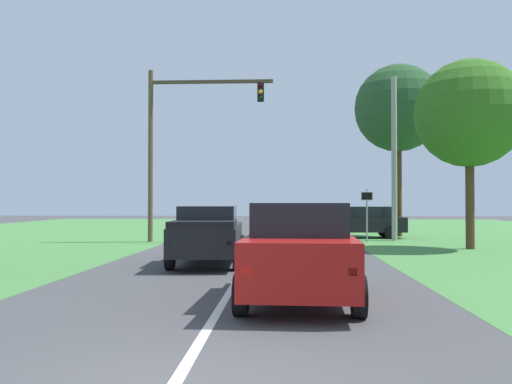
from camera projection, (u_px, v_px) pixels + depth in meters
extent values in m
plane|color=#424244|center=(247.00, 263.00, 17.30)|extent=(120.00, 120.00, 0.00)
cube|color=white|center=(183.00, 369.00, 6.32)|extent=(0.16, 41.69, 0.01)
cube|color=#9E1411|center=(300.00, 259.00, 10.67)|extent=(2.17, 4.78, 0.96)
cube|color=black|center=(300.00, 218.00, 10.92)|extent=(1.87, 2.98, 0.62)
cube|color=red|center=(246.00, 271.00, 8.43)|extent=(0.14, 0.07, 0.12)
cube|color=red|center=(353.00, 272.00, 8.28)|extent=(0.14, 0.07, 0.12)
cylinder|color=black|center=(256.00, 273.00, 12.20)|extent=(0.27, 0.73, 0.72)
cylinder|color=black|center=(345.00, 274.00, 12.03)|extent=(0.27, 0.73, 0.72)
cylinder|color=black|center=(241.00, 295.00, 9.29)|extent=(0.27, 0.73, 0.72)
cylinder|color=black|center=(359.00, 297.00, 9.12)|extent=(0.27, 0.73, 0.72)
cube|color=black|center=(209.00, 238.00, 17.32)|extent=(2.19, 5.68, 0.82)
cube|color=black|center=(208.00, 216.00, 17.05)|extent=(1.80, 2.20, 0.61)
cube|color=black|center=(204.00, 224.00, 15.60)|extent=(1.94, 2.21, 0.20)
cube|color=red|center=(170.00, 243.00, 14.56)|extent=(0.14, 0.07, 0.12)
cube|color=red|center=(229.00, 243.00, 14.55)|extent=(0.14, 0.07, 0.12)
cylinder|color=black|center=(186.00, 246.00, 19.05)|extent=(0.27, 0.81, 0.80)
cylinder|color=black|center=(241.00, 246.00, 19.04)|extent=(0.27, 0.81, 0.80)
cylinder|color=black|center=(170.00, 256.00, 15.58)|extent=(0.27, 0.81, 0.80)
cylinder|color=black|center=(237.00, 256.00, 15.57)|extent=(0.27, 0.81, 0.80)
cylinder|color=brown|center=(151.00, 156.00, 26.80)|extent=(0.24, 0.24, 8.51)
cube|color=#4C3D2B|center=(212.00, 82.00, 26.71)|extent=(6.08, 0.16, 0.16)
cube|color=black|center=(261.00, 92.00, 26.58)|extent=(0.32, 0.28, 0.90)
sphere|color=black|center=(261.00, 86.00, 26.44)|extent=(0.22, 0.22, 0.22)
sphere|color=orange|center=(261.00, 92.00, 26.43)|extent=(0.22, 0.22, 0.22)
sphere|color=black|center=(261.00, 98.00, 26.42)|extent=(0.22, 0.22, 0.22)
cylinder|color=gray|center=(367.00, 215.00, 26.70)|extent=(0.08, 0.08, 2.61)
cube|color=white|center=(367.00, 196.00, 26.68)|extent=(0.60, 0.03, 0.44)
cube|color=black|center=(367.00, 196.00, 26.67)|extent=(0.52, 0.01, 0.36)
cylinder|color=#4C351E|center=(399.00, 188.00, 31.00)|extent=(0.36, 0.36, 5.50)
sphere|color=#254B26|center=(398.00, 108.00, 31.09)|extent=(5.00, 5.00, 5.00)
cube|color=black|center=(360.00, 224.00, 29.56)|extent=(4.77, 1.92, 0.80)
cube|color=black|center=(365.00, 212.00, 29.57)|extent=(2.87, 1.67, 0.57)
cube|color=red|center=(316.00, 223.00, 30.39)|extent=(0.06, 0.14, 0.12)
cube|color=red|center=(319.00, 224.00, 28.89)|extent=(0.06, 0.14, 0.12)
cylinder|color=black|center=(384.00, 231.00, 30.42)|extent=(0.68, 0.23, 0.68)
cylinder|color=black|center=(391.00, 233.00, 28.59)|extent=(0.68, 0.23, 0.68)
cylinder|color=black|center=(332.00, 231.00, 30.52)|extent=(0.68, 0.23, 0.68)
cylinder|color=black|center=(335.00, 233.00, 28.69)|extent=(0.68, 0.23, 0.68)
cylinder|color=#9E998E|center=(394.00, 158.00, 27.56)|extent=(0.28, 0.28, 8.39)
cylinder|color=#4C351E|center=(470.00, 201.00, 22.58)|extent=(0.36, 0.36, 3.99)
sphere|color=#30651C|center=(469.00, 113.00, 22.65)|extent=(4.51, 4.51, 4.51)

